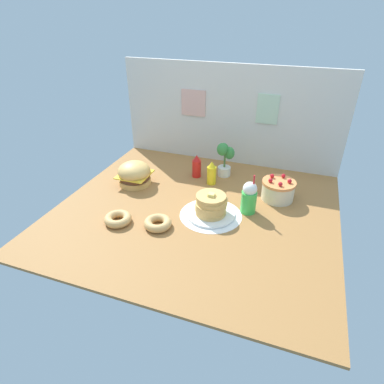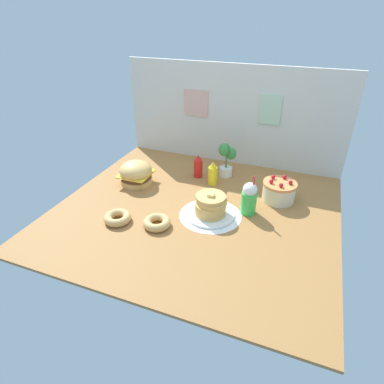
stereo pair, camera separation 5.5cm
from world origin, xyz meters
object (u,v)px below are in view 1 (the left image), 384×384
at_px(pancake_stack, 211,206).
at_px(layer_cake, 278,190).
at_px(ketchup_bottle, 197,167).
at_px(donut_chocolate, 158,223).
at_px(cream_soda_cup, 249,198).
at_px(burger, 134,174).
at_px(mustard_bottle, 212,173).
at_px(potted_plant, 225,158).
at_px(donut_pink_glaze, 118,219).

xyz_separation_m(pancake_stack, layer_cake, (0.43, 0.40, 0.01)).
distance_m(pancake_stack, ketchup_bottle, 0.62).
xyz_separation_m(pancake_stack, donut_chocolate, (-0.30, -0.26, -0.04)).
distance_m(ketchup_bottle, cream_soda_cup, 0.68).
height_order(layer_cake, donut_chocolate, layer_cake).
distance_m(burger, ketchup_bottle, 0.54).
relative_size(layer_cake, cream_soda_cup, 0.83).
relative_size(mustard_bottle, potted_plant, 0.66).
xyz_separation_m(pancake_stack, donut_pink_glaze, (-0.59, -0.31, -0.04)).
height_order(layer_cake, cream_soda_cup, cream_soda_cup).
relative_size(cream_soda_cup, donut_chocolate, 1.61).
xyz_separation_m(ketchup_bottle, donut_pink_glaze, (-0.29, -0.85, -0.06)).
relative_size(ketchup_bottle, donut_chocolate, 1.08).
distance_m(layer_cake, cream_soda_cup, 0.32).
bearing_deg(layer_cake, donut_chocolate, -138.12).
bearing_deg(ketchup_bottle, mustard_bottle, -26.55).
bearing_deg(donut_chocolate, cream_soda_cup, 35.76).
bearing_deg(layer_cake, cream_soda_cup, -124.94).
xyz_separation_m(pancake_stack, potted_plant, (-0.07, 0.65, 0.09)).
bearing_deg(pancake_stack, burger, 162.11).
relative_size(burger, mustard_bottle, 1.33).
bearing_deg(cream_soda_cup, donut_chocolate, -144.24).
distance_m(ketchup_bottle, mustard_bottle, 0.18).
bearing_deg(mustard_bottle, donut_pink_glaze, -120.54).
bearing_deg(ketchup_bottle, donut_chocolate, -90.51).
bearing_deg(potted_plant, layer_cake, -26.76).
xyz_separation_m(burger, cream_soda_cup, (0.99, -0.10, 0.03)).
distance_m(layer_cake, mustard_bottle, 0.57).
xyz_separation_m(burger, mustard_bottle, (0.61, 0.22, 0.00)).
bearing_deg(burger, potted_plant, 31.18).
relative_size(ketchup_bottle, donut_pink_glaze, 1.08).
bearing_deg(potted_plant, donut_chocolate, -104.27).
bearing_deg(pancake_stack, mustard_bottle, 106.19).
relative_size(pancake_stack, cream_soda_cup, 1.13).
bearing_deg(layer_cake, donut_pink_glaze, -145.30).
xyz_separation_m(cream_soda_cup, donut_chocolate, (-0.55, -0.40, -0.09)).
bearing_deg(ketchup_bottle, pancake_stack, -61.45).
distance_m(burger, potted_plant, 0.79).
height_order(ketchup_bottle, mustard_bottle, same).
xyz_separation_m(mustard_bottle, donut_pink_glaze, (-0.45, -0.77, -0.06)).
relative_size(burger, cream_soda_cup, 0.88).
distance_m(pancake_stack, layer_cake, 0.58).
height_order(burger, donut_pink_glaze, burger).
bearing_deg(mustard_bottle, burger, -159.99).
bearing_deg(cream_soda_cup, mustard_bottle, 139.36).
bearing_deg(donut_chocolate, donut_pink_glaze, -170.34).
bearing_deg(burger, ketchup_bottle, 33.98).
bearing_deg(ketchup_bottle, potted_plant, 25.01).
relative_size(pancake_stack, layer_cake, 1.36).
bearing_deg(pancake_stack, cream_soda_cup, 29.42).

